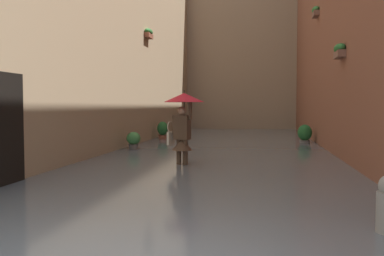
% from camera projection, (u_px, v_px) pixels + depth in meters
% --- Properties ---
extents(ground_plane, '(60.00, 60.00, 0.00)m').
position_uv_depth(ground_plane, '(225.00, 152.00, 14.80)').
color(ground_plane, slate).
extents(flood_water, '(7.45, 29.22, 0.18)m').
position_uv_depth(flood_water, '(225.00, 149.00, 14.79)').
color(flood_water, slate).
rests_on(flood_water, ground_plane).
extents(building_facade_far, '(10.25, 1.80, 11.43)m').
position_uv_depth(building_facade_far, '(242.00, 40.00, 26.84)').
color(building_facade_far, gray).
rests_on(building_facade_far, ground_plane).
extents(person_wading, '(0.99, 0.99, 1.98)m').
position_uv_depth(person_wading, '(183.00, 115.00, 10.33)').
color(person_wading, '#4C4233').
rests_on(person_wading, ground_plane).
extents(potted_plant_far_left, '(0.55, 0.55, 0.87)m').
position_uv_depth(potted_plant_far_left, '(305.00, 135.00, 16.52)').
color(potted_plant_far_left, '#66605B').
rests_on(potted_plant_far_left, ground_plane).
extents(potted_plant_near_right, '(0.46, 0.46, 0.92)m').
position_uv_depth(potted_plant_near_right, '(163.00, 131.00, 18.23)').
color(potted_plant_near_right, '#9E563D').
rests_on(potted_plant_near_right, ground_plane).
extents(potted_plant_far_right, '(0.46, 0.46, 0.74)m').
position_uv_depth(potted_plant_far_right, '(134.00, 142.00, 13.97)').
color(potted_plant_far_right, '#66605B').
rests_on(potted_plant_far_right, ground_plane).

